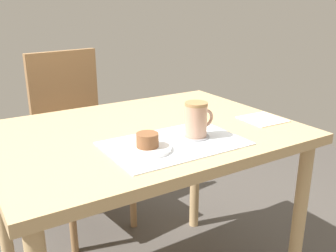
{
  "coord_description": "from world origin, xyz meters",
  "views": [
    {
      "loc": [
        -0.6,
        -1.13,
        1.19
      ],
      "look_at": [
        0.01,
        -0.14,
        0.8
      ],
      "focal_mm": 40.0,
      "sensor_mm": 36.0,
      "label": 1
    }
  ],
  "objects": [
    {
      "name": "pastry_plate",
      "position": [
        -0.1,
        -0.19,
        0.76
      ],
      "size": [
        0.15,
        0.15,
        0.01
      ],
      "primitive_type": "cylinder",
      "color": "white",
      "rests_on": "placemat"
    },
    {
      "name": "wooden_chair",
      "position": [
        -0.02,
        0.74,
        0.51
      ],
      "size": [
        0.47,
        0.47,
        0.94
      ],
      "rotation": [
        0.0,
        0.0,
        3.27
      ],
      "color": "#997047",
      "rests_on": "ground_plane"
    },
    {
      "name": "pastry",
      "position": [
        -0.1,
        -0.19,
        0.79
      ],
      "size": [
        0.07,
        0.07,
        0.04
      ],
      "primitive_type": "cylinder",
      "color": "brown",
      "rests_on": "pastry_plate"
    },
    {
      "name": "dining_table",
      "position": [
        0.0,
        0.0,
        0.66
      ],
      "size": [
        1.06,
        0.79,
        0.75
      ],
      "color": "tan",
      "rests_on": "ground_plane"
    },
    {
      "name": "paper_napkin",
      "position": [
        0.44,
        -0.15,
        0.75
      ],
      "size": [
        0.16,
        0.16,
        0.0
      ],
      "primitive_type": "cube",
      "rotation": [
        0.0,
        0.0,
        -0.04
      ],
      "color": "silver",
      "rests_on": "dining_table"
    },
    {
      "name": "coffee_coaster",
      "position": [
        0.1,
        -0.18,
        0.76
      ],
      "size": [
        0.09,
        0.09,
        0.0
      ],
      "primitive_type": "cylinder",
      "color": "#99999E",
      "rests_on": "placemat"
    },
    {
      "name": "coffee_mug",
      "position": [
        0.1,
        -0.18,
        0.82
      ],
      "size": [
        0.11,
        0.08,
        0.12
      ],
      "color": "tan",
      "rests_on": "coffee_coaster"
    },
    {
      "name": "placemat",
      "position": [
        0.01,
        -0.18,
        0.75
      ],
      "size": [
        0.44,
        0.28,
        0.0
      ],
      "primitive_type": "cube",
      "color": "white",
      "rests_on": "dining_table"
    }
  ]
}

